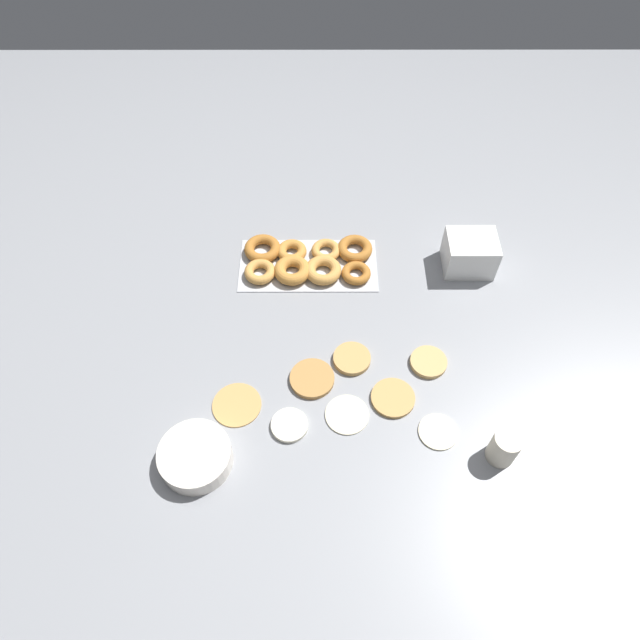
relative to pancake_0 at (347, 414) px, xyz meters
name	(u,v)px	position (x,y,z in m)	size (l,w,h in m)	color
ground_plane	(333,360)	(0.03, -0.15, 0.00)	(3.00, 3.00, 0.00)	gray
pancake_0	(347,414)	(0.00, 0.00, 0.00)	(0.11, 0.11, 0.01)	beige
pancake_1	(237,404)	(0.27, -0.03, 0.00)	(0.12, 0.12, 0.01)	tan
pancake_2	(438,431)	(-0.21, 0.04, 0.00)	(0.09, 0.09, 0.01)	beige
pancake_3	(289,425)	(0.14, 0.03, 0.00)	(0.09, 0.09, 0.01)	silver
pancake_4	(312,379)	(0.08, -0.10, 0.00)	(0.11, 0.11, 0.01)	#B27F42
pancake_5	(428,362)	(-0.21, -0.14, 0.00)	(0.09, 0.09, 0.01)	tan
pancake_6	(393,398)	(-0.11, -0.04, 0.00)	(0.11, 0.11, 0.01)	tan
pancake_7	(352,360)	(-0.02, -0.15, 0.00)	(0.10, 0.10, 0.02)	tan
donut_tray	(306,261)	(0.10, -0.48, 0.01)	(0.40, 0.20, 0.04)	silver
batter_bowl	(196,457)	(0.35, 0.12, 0.02)	(0.17, 0.17, 0.05)	silver
container_stack	(470,253)	(-0.36, -0.48, 0.05)	(0.14, 0.12, 0.11)	white
paper_cup	(504,447)	(-0.35, 0.10, 0.04)	(0.06, 0.06, 0.09)	beige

